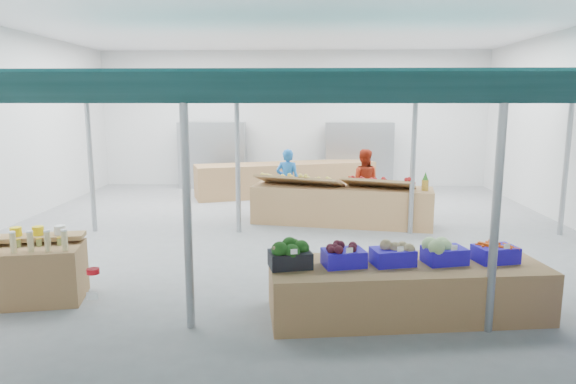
% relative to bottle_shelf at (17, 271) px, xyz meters
% --- Properties ---
extents(floor, '(13.00, 13.00, 0.00)m').
position_rel_bottle_shelf_xyz_m(floor, '(3.49, 3.28, -0.41)').
color(floor, slate).
rests_on(floor, ground).
extents(hall, '(13.00, 13.00, 13.00)m').
position_rel_bottle_shelf_xyz_m(hall, '(3.49, 4.72, 2.23)').
color(hall, silver).
rests_on(hall, ground).
extents(pole_grid, '(10.00, 4.60, 3.00)m').
position_rel_bottle_shelf_xyz_m(pole_grid, '(4.24, 1.53, 1.40)').
color(pole_grid, gray).
rests_on(pole_grid, floor).
extents(awnings, '(9.50, 7.08, 0.30)m').
position_rel_bottle_shelf_xyz_m(awnings, '(4.24, 1.53, 2.37)').
color(awnings, '#0B3130').
rests_on(awnings, pole_grid).
extents(back_shelving_left, '(2.00, 0.50, 2.00)m').
position_rel_bottle_shelf_xyz_m(back_shelving_left, '(0.99, 9.28, 0.59)').
color(back_shelving_left, '#B23F33').
rests_on(back_shelving_left, floor).
extents(back_shelving_right, '(2.00, 0.50, 2.00)m').
position_rel_bottle_shelf_xyz_m(back_shelving_right, '(5.49, 9.28, 0.59)').
color(back_shelving_right, '#B23F33').
rests_on(back_shelving_right, floor).
extents(bottle_shelf, '(1.81, 1.33, 1.03)m').
position_rel_bottle_shelf_xyz_m(bottle_shelf, '(0.00, 0.00, 0.00)').
color(bottle_shelf, olive).
rests_on(bottle_shelf, floor).
extents(veg_counter, '(3.51, 1.53, 0.66)m').
position_rel_bottle_shelf_xyz_m(veg_counter, '(5.12, -0.27, -0.08)').
color(veg_counter, olive).
rests_on(veg_counter, floor).
extents(fruit_counter, '(3.96, 1.60, 0.83)m').
position_rel_bottle_shelf_xyz_m(fruit_counter, '(4.63, 4.55, -0.00)').
color(fruit_counter, olive).
rests_on(fruit_counter, floor).
extents(far_counter, '(5.18, 2.60, 0.92)m').
position_rel_bottle_shelf_xyz_m(far_counter, '(3.31, 8.03, 0.05)').
color(far_counter, olive).
rests_on(far_counter, floor).
extents(vendor_left, '(0.62, 0.47, 1.54)m').
position_rel_bottle_shelf_xyz_m(vendor_left, '(3.43, 5.65, 0.36)').
color(vendor_left, blue).
rests_on(vendor_left, floor).
extents(vendor_right, '(0.84, 0.71, 1.54)m').
position_rel_bottle_shelf_xyz_m(vendor_right, '(5.23, 5.65, 0.36)').
color(vendor_right, '#9F2813').
rests_on(vendor_right, floor).
extents(crate_broccoli, '(0.57, 0.46, 0.35)m').
position_rel_bottle_shelf_xyz_m(crate_broccoli, '(3.66, -0.44, 0.40)').
color(crate_broccoli, black).
rests_on(crate_broccoli, veg_counter).
extents(crate_beets, '(0.57, 0.46, 0.29)m').
position_rel_bottle_shelf_xyz_m(crate_beets, '(4.32, -0.36, 0.38)').
color(crate_beets, '#1F11B9').
rests_on(crate_beets, veg_counter).
extents(crate_celeriac, '(0.57, 0.46, 0.31)m').
position_rel_bottle_shelf_xyz_m(crate_celeriac, '(4.93, -0.29, 0.39)').
color(crate_celeriac, '#1F11B9').
rests_on(crate_celeriac, veg_counter).
extents(crate_cabbage, '(0.57, 0.46, 0.35)m').
position_rel_bottle_shelf_xyz_m(crate_cabbage, '(5.58, -0.21, 0.40)').
color(crate_cabbage, '#1F11B9').
rests_on(crate_cabbage, veg_counter).
extents(crate_carrots, '(0.57, 0.46, 0.29)m').
position_rel_bottle_shelf_xyz_m(crate_carrots, '(6.24, -0.13, 0.36)').
color(crate_carrots, '#1F11B9').
rests_on(crate_carrots, veg_counter).
extents(sparrow, '(0.12, 0.09, 0.11)m').
position_rel_bottle_shelf_xyz_m(sparrow, '(3.53, -0.58, 0.49)').
color(sparrow, brown).
rests_on(sparrow, crate_broccoli).
extents(pole_ribbon, '(0.12, 0.12, 0.28)m').
position_rel_bottle_shelf_xyz_m(pole_ribbon, '(1.88, -1.94, 0.66)').
color(pole_ribbon, red).
rests_on(pole_ribbon, pole_grid).
extents(apple_heap_yellow, '(2.02, 1.33, 0.27)m').
position_rel_bottle_shelf_xyz_m(apple_heap_yellow, '(3.71, 4.62, 0.58)').
color(apple_heap_yellow, '#997247').
rests_on(apple_heap_yellow, fruit_counter).
extents(apple_heap_red, '(1.65, 1.19, 0.27)m').
position_rel_bottle_shelf_xyz_m(apple_heap_red, '(5.39, 4.32, 0.58)').
color(apple_heap_red, '#997247').
rests_on(apple_heap_red, fruit_counter).
extents(pineapple, '(0.14, 0.14, 0.39)m').
position_rel_bottle_shelf_xyz_m(pineapple, '(6.33, 4.14, 0.59)').
color(pineapple, '#8C6019').
rests_on(pineapple, fruit_counter).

